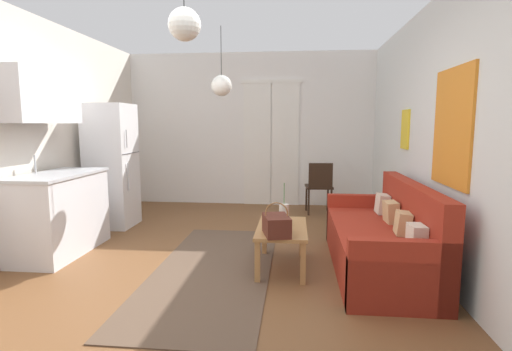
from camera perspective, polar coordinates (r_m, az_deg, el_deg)
name	(u,v)px	position (r m, az deg, el deg)	size (l,w,h in m)	color
ground_plane	(205,288)	(3.77, -7.55, -16.05)	(4.95, 7.80, 0.10)	brown
wall_back	(251,130)	(7.05, -0.73, 6.66)	(4.55, 0.13, 2.70)	white
wall_right	(467,137)	(3.64, 28.60, 5.00)	(0.12, 7.40, 2.70)	silver
area_rug	(213,269)	(4.04, -6.28, -13.52)	(1.14, 2.83, 0.01)	brown
couch	(385,242)	(4.15, 18.35, -9.24)	(0.82, 2.00, 0.88)	maroon
coffee_table	(282,233)	(3.98, 3.81, -8.35)	(0.50, 0.88, 0.43)	#A87542
bamboo_vase	(284,214)	(4.00, 4.12, -5.72)	(0.10, 0.10, 0.44)	beige
handbag	(276,225)	(3.65, 3.02, -7.24)	(0.29, 0.38, 0.31)	#512319
refrigerator	(112,166)	(5.86, -20.41, 1.34)	(0.61, 0.59, 1.74)	white
kitchen_counter	(55,186)	(4.88, -27.38, -1.39)	(0.60, 1.21, 2.04)	silver
accent_chair	(319,185)	(6.36, 9.28, -1.33)	(0.45, 0.43, 0.84)	black
pendant_lamp_near	(184,24)	(3.06, -10.45, 20.98)	(0.24, 0.24, 0.65)	black
pendant_lamp_far	(221,86)	(5.21, -5.08, 13.01)	(0.27, 0.27, 0.89)	black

